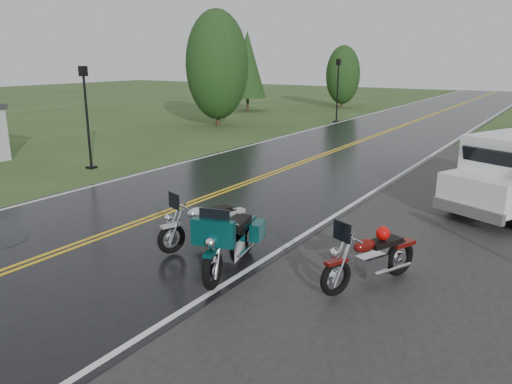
% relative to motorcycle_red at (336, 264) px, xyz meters
% --- Properties ---
extents(ground, '(120.00, 120.00, 0.00)m').
position_rel_motorcycle_red_xyz_m(ground, '(-5.63, -0.04, -0.63)').
color(ground, '#2D471E').
rests_on(ground, ground).
extents(road, '(8.00, 100.00, 0.04)m').
position_rel_motorcycle_red_xyz_m(road, '(-5.63, 9.96, -0.61)').
color(road, black).
rests_on(road, ground).
extents(motorcycle_red, '(1.58, 2.27, 1.26)m').
position_rel_motorcycle_red_xyz_m(motorcycle_red, '(0.00, 0.00, 0.00)').
color(motorcycle_red, '#550C09').
rests_on(motorcycle_red, ground).
extents(motorcycle_teal, '(1.45, 2.53, 1.41)m').
position_rel_motorcycle_red_xyz_m(motorcycle_teal, '(-1.87, -0.91, 0.07)').
color(motorcycle_teal, '#053838').
rests_on(motorcycle_teal, ground).
extents(motorcycle_silver, '(1.40, 2.23, 1.24)m').
position_rel_motorcycle_red_xyz_m(motorcycle_silver, '(-3.56, -0.06, -0.01)').
color(motorcycle_silver, '#A0A4A7').
rests_on(motorcycle_silver, ground).
extents(van_white, '(3.95, 5.65, 2.08)m').
position_rel_motorcycle_red_xyz_m(van_white, '(0.72, 6.13, 0.41)').
color(van_white, white).
rests_on(van_white, ground).
extents(lamp_post_near_left, '(0.32, 0.32, 3.68)m').
position_rel_motorcycle_red_xyz_m(lamp_post_near_left, '(-11.70, 4.63, 1.21)').
color(lamp_post_near_left, black).
rests_on(lamp_post_near_left, ground).
extents(lamp_post_far_left, '(0.33, 0.33, 3.89)m').
position_rel_motorcycle_red_xyz_m(lamp_post_far_left, '(-9.69, 21.95, 1.31)').
color(lamp_post_far_left, black).
rests_on(lamp_post_far_left, ground).
extents(tree_left_mid, '(3.62, 3.62, 5.66)m').
position_rel_motorcycle_red_xyz_m(tree_left_mid, '(-14.91, 16.60, 2.20)').
color(tree_left_mid, '#1E3D19').
rests_on(tree_left_mid, ground).
extents(tree_left_far, '(2.72, 2.72, 4.18)m').
position_rel_motorcycle_red_xyz_m(tree_left_far, '(-13.27, 31.06, 1.46)').
color(tree_left_far, '#1E3D19').
rests_on(tree_left_far, ground).
extents(pine_left_far, '(2.75, 2.75, 5.72)m').
position_rel_motorcycle_red_xyz_m(pine_left_far, '(-18.26, 24.79, 2.23)').
color(pine_left_far, '#1E3D19').
rests_on(pine_left_far, ground).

